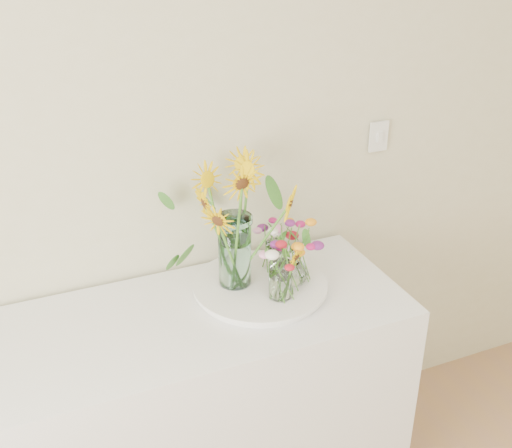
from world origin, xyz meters
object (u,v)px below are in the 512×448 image
Objects in this scene: counter at (206,415)px; mason_jar at (235,251)px; small_vase_b at (294,265)px; tray at (260,287)px; small_vase_a at (280,281)px; small_vase_c at (275,255)px.

mason_jar is (0.16, 0.09, 0.61)m from counter.
counter is at bearing -178.48° from small_vase_b.
counter is at bearing -169.10° from tray.
small_vase_a reaches higher than small_vase_c.
small_vase_c is at bearing 20.78° from counter.
small_vase_c reaches higher than counter.
counter is 0.63m from mason_jar.
small_vase_b is (0.11, -0.04, 0.08)m from tray.
mason_jar is 1.96× the size of small_vase_a.
small_vase_b is 1.28× the size of small_vase_c.
counter is 0.52m from tray.
counter is 3.14× the size of tray.
mason_jar reaches higher than small_vase_c.
small_vase_b is at bearing -79.79° from small_vase_c.
small_vase_c is (0.06, 0.18, -0.01)m from small_vase_a.
counter is 5.31× the size of mason_jar.
small_vase_a is 0.11m from small_vase_b.
small_vase_a reaches higher than counter.
mason_jar reaches higher than counter.
small_vase_c is (0.33, 0.12, 0.53)m from counter.
small_vase_a is 1.21× the size of small_vase_c.
small_vase_b is (0.19, -0.08, -0.06)m from mason_jar.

